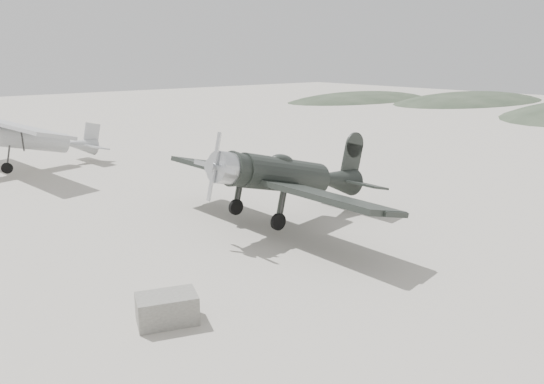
# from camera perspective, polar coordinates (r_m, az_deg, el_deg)

# --- Properties ---
(ground) EXTENTS (160.00, 160.00, 0.00)m
(ground) POSITION_cam_1_polar(r_m,az_deg,el_deg) (18.34, 0.15, -6.60)
(ground) COLOR gray
(ground) RESTS_ON ground
(hill_east_north) EXTENTS (36.00, 18.00, 6.00)m
(hill_east_north) POSITION_cam_1_polar(r_m,az_deg,el_deg) (82.25, 20.60, 9.12)
(hill_east_north) COLOR #2D3929
(hill_east_north) RESTS_ON ground
(hill_northeast) EXTENTS (32.00, 16.00, 5.20)m
(hill_northeast) POSITION_cam_1_polar(r_m,az_deg,el_deg) (81.11, 9.52, 9.78)
(hill_northeast) COLOR #2D3929
(hill_northeast) RESTS_ON ground
(lowwing_monoplane) EXTENTS (8.13, 11.30, 3.66)m
(lowwing_monoplane) POSITION_cam_1_polar(r_m,az_deg,el_deg) (21.03, 1.92, 1.71)
(lowwing_monoplane) COLOR black
(lowwing_monoplane) RESTS_ON ground
(highwing_monoplane) EXTENTS (8.56, 12.04, 3.41)m
(highwing_monoplane) POSITION_cam_1_polar(r_m,az_deg,el_deg) (34.01, -25.12, 5.66)
(highwing_monoplane) COLOR gray
(highwing_monoplane) RESTS_ON ground
(equipment_block) EXTENTS (1.74, 1.39, 0.75)m
(equipment_block) POSITION_cam_1_polar(r_m,az_deg,el_deg) (14.03, -11.23, -12.21)
(equipment_block) COLOR #62605B
(equipment_block) RESTS_ON ground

